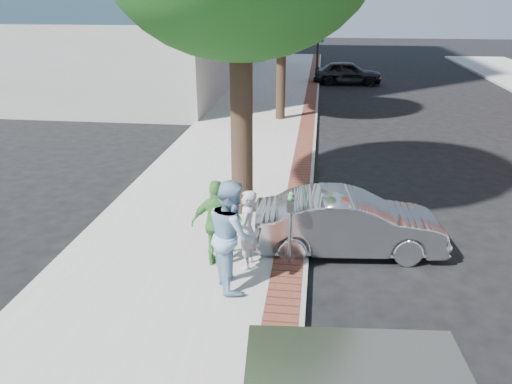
% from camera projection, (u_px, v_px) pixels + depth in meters
% --- Properties ---
extents(ground, '(120.00, 120.00, 0.00)m').
position_uv_depth(ground, '(257.00, 253.00, 10.60)').
color(ground, black).
rests_on(ground, ground).
extents(sidewalk, '(5.00, 60.00, 0.15)m').
position_uv_depth(sidewalk, '(244.00, 144.00, 18.13)').
color(sidewalk, '#9E9991').
rests_on(sidewalk, ground).
extents(brick_strip, '(0.60, 60.00, 0.01)m').
position_uv_depth(brick_strip, '(304.00, 144.00, 17.84)').
color(brick_strip, brown).
rests_on(brick_strip, sidewalk).
extents(curb, '(0.10, 60.00, 0.15)m').
position_uv_depth(curb, '(314.00, 147.00, 17.83)').
color(curb, gray).
rests_on(curb, ground).
extents(office_base, '(18.20, 22.20, 4.00)m').
position_uv_depth(office_base, '(98.00, 48.00, 31.71)').
color(office_base, gray).
rests_on(office_base, ground).
extents(signal_near, '(0.70, 0.15, 3.80)m').
position_uv_depth(signal_near, '(318.00, 47.00, 29.98)').
color(signal_near, black).
rests_on(signal_near, ground).
extents(parking_meter, '(0.12, 0.32, 1.47)m').
position_uv_depth(parking_meter, '(290.00, 214.00, 9.56)').
color(parking_meter, gray).
rests_on(parking_meter, sidewalk).
extents(person_gray, '(0.41, 0.60, 1.59)m').
position_uv_depth(person_gray, '(247.00, 230.00, 9.51)').
color(person_gray, '#ADAEB2').
rests_on(person_gray, sidewalk).
extents(person_officer, '(1.10, 1.21, 2.03)m').
position_uv_depth(person_officer, '(232.00, 235.00, 8.81)').
color(person_officer, '#84ACCC').
rests_on(person_officer, sidewalk).
extents(person_green, '(1.06, 0.54, 1.74)m').
position_uv_depth(person_green, '(218.00, 223.00, 9.60)').
color(person_green, '#4C9543').
rests_on(person_green, sidewalk).
extents(sedan_silver, '(4.06, 1.75, 1.30)m').
position_uv_depth(sedan_silver, '(348.00, 223.00, 10.48)').
color(sedan_silver, '#A4A7AB').
rests_on(sedan_silver, ground).
extents(bg_car, '(4.19, 1.73, 1.42)m').
position_uv_depth(bg_car, '(347.00, 73.00, 30.65)').
color(bg_car, black).
rests_on(bg_car, ground).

